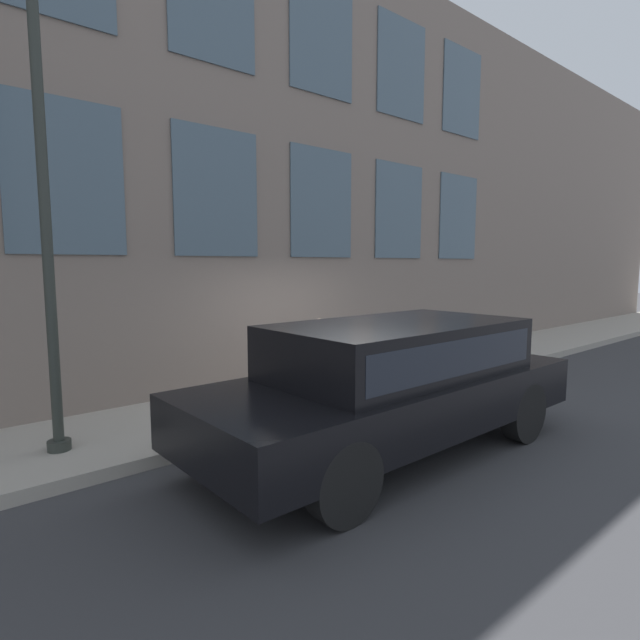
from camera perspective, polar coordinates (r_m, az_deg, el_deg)
ground_plane at (r=8.06m, az=4.39°, el=-10.55°), size 80.00×80.00×0.00m
sidewalk at (r=8.84m, az=-0.84°, el=-8.47°), size 2.26×60.00×0.16m
building_facade at (r=9.76m, az=-5.94°, el=18.18°), size 0.33×40.00×8.67m
fire_hydrant at (r=7.91m, az=0.07°, el=-6.60°), size 0.29×0.41×0.80m
person at (r=8.48m, az=-0.06°, el=-3.25°), size 0.31×0.20×1.28m
parked_truck_black_near at (r=6.31m, az=8.45°, el=-6.32°), size 2.03×5.27×1.64m
street_lamp at (r=6.61m, az=-29.27°, el=16.89°), size 0.36×0.36×5.63m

